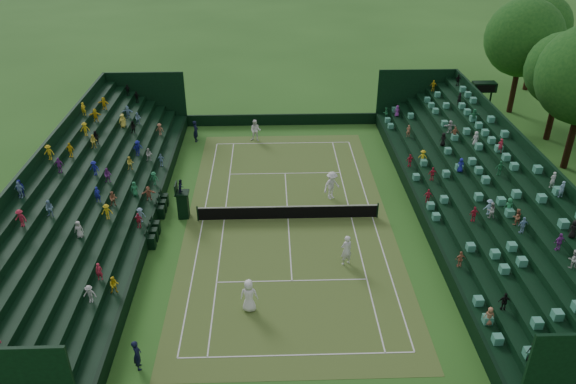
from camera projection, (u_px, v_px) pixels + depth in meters
name	position (u px, v px, depth m)	size (l,w,h in m)	color
ground	(288.00, 219.00, 36.24)	(160.00, 160.00, 0.00)	#295A1C
court_surface	(288.00, 219.00, 36.24)	(12.97, 26.77, 0.01)	#3C7E2A
perimeter_wall_north	(282.00, 120.00, 49.85)	(17.17, 0.20, 1.00)	black
perimeter_wall_east	(419.00, 210.00, 36.25)	(0.20, 31.77, 1.00)	black
perimeter_wall_west	(155.00, 215.00, 35.75)	(0.20, 31.77, 1.00)	black
north_grandstand	(486.00, 195.00, 35.86)	(6.60, 32.00, 4.90)	black
south_grandstand	(86.00, 202.00, 35.11)	(6.60, 32.00, 4.90)	black
tennis_net	(288.00, 212.00, 35.99)	(11.67, 0.10, 1.06)	black
scoreboard_tower	(484.00, 88.00, 49.18)	(2.00, 1.00, 3.70)	black
umpire_chair	(182.00, 201.00, 35.89)	(0.87, 0.87, 2.74)	black
courtside_chairs	(158.00, 219.00, 35.38)	(0.53, 5.50, 1.15)	black
player_near_west	(249.00, 296.00, 28.16)	(0.91, 0.59, 1.86)	white
player_near_east	(346.00, 250.00, 31.55)	(0.70, 0.46, 1.91)	white
player_far_west	(256.00, 130.00, 46.61)	(0.90, 0.70, 1.85)	white
player_far_east	(332.00, 185.00, 38.09)	(1.30, 0.75, 2.02)	white
line_judge_north	(196.00, 131.00, 46.55)	(0.66, 0.43, 1.80)	black
line_judge_south	(137.00, 355.00, 24.85)	(0.57, 0.38, 1.57)	black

